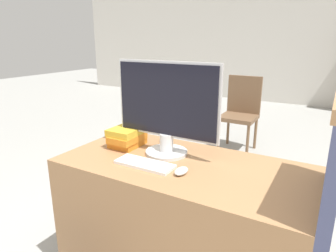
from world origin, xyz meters
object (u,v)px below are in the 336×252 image
Objects in this scene: monitor at (167,108)px; far_chair at (241,110)px; mouse at (181,171)px; book_stack at (127,137)px; keyboard at (145,164)px.

monitor reaches higher than far_chair.
far_chair is at bearing 95.65° from monitor.
book_stack is (-0.49, 0.19, 0.05)m from mouse.
monitor is at bearing 135.15° from mouse.
keyboard is 1.44× the size of book_stack.
far_chair is (-0.21, 2.54, -0.24)m from keyboard.
mouse is at bearing 1.57° from keyboard.
monitor reaches higher than mouse.
book_stack reaches higher than mouse.
monitor is at bearing 85.33° from keyboard.
mouse is at bearing -44.85° from monitor.
keyboard is 0.34× the size of far_chair.
keyboard is at bearing -178.43° from mouse.
monitor is 2.83× the size of book_stack.
monitor is 0.39m from mouse.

